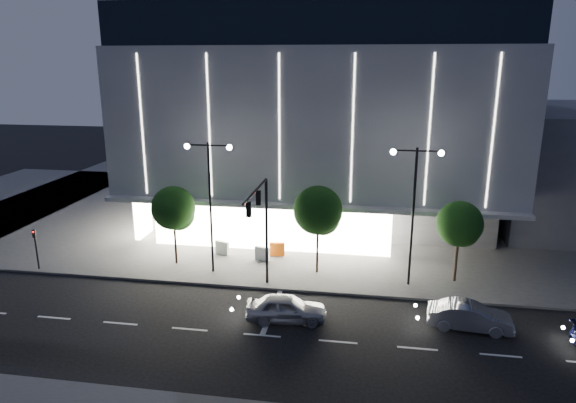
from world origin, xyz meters
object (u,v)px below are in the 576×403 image
(street_lamp_east, at_px, (414,197))
(car_second, at_px, (470,316))
(traffic_mast, at_px, (261,217))
(car_lead, at_px, (286,308))
(ped_signal_far, at_px, (36,245))
(street_lamp_west, at_px, (210,189))
(barrier_d, at_px, (262,254))
(tree_mid, at_px, (318,213))
(tree_left, at_px, (174,210))
(barrier_c, at_px, (277,249))
(tree_right, at_px, (460,226))
(barrier_b, at_px, (222,248))

(street_lamp_east, height_order, car_second, street_lamp_east)
(traffic_mast, bearing_deg, car_lead, -56.77)
(ped_signal_far, bearing_deg, street_lamp_west, 7.13)
(barrier_d, bearing_deg, tree_mid, -3.34)
(street_lamp_east, distance_m, ped_signal_far, 25.37)
(tree_left, distance_m, barrier_c, 7.97)
(tree_left, bearing_deg, car_lead, -36.89)
(tree_right, height_order, barrier_d, tree_right)
(street_lamp_east, relative_size, car_lead, 2.02)
(barrier_c, height_order, barrier_d, same)
(tree_mid, distance_m, tree_right, 9.01)
(ped_signal_far, bearing_deg, street_lamp_east, 3.44)
(tree_right, bearing_deg, car_second, -91.22)
(tree_right, bearing_deg, traffic_mast, -162.98)
(car_second, xyz_separation_m, barrier_b, (-16.18, 8.19, -0.08))
(tree_mid, relative_size, tree_right, 1.12)
(ped_signal_far, bearing_deg, barrier_b, 21.82)
(street_lamp_west, relative_size, tree_left, 1.57)
(street_lamp_west, height_order, street_lamp_east, same)
(barrier_b, distance_m, barrier_d, 3.27)
(ped_signal_far, relative_size, tree_right, 0.54)
(tree_mid, distance_m, barrier_b, 8.47)
(tree_mid, relative_size, barrier_c, 5.59)
(street_lamp_west, distance_m, barrier_d, 6.54)
(car_second, bearing_deg, tree_mid, 61.13)
(tree_left, xyz_separation_m, barrier_c, (6.76, 2.54, -3.38))
(car_lead, height_order, barrier_d, car_lead)
(street_lamp_east, relative_size, tree_mid, 1.46)
(car_lead, bearing_deg, barrier_d, 14.42)
(tree_mid, distance_m, car_lead, 7.69)
(traffic_mast, height_order, barrier_b, traffic_mast)
(barrier_d, bearing_deg, car_second, -13.81)
(tree_left, distance_m, tree_mid, 10.00)
(car_lead, xyz_separation_m, barrier_c, (-2.21, 9.27, -0.11))
(tree_mid, height_order, car_second, tree_mid)
(tree_mid, height_order, car_lead, tree_mid)
(tree_right, bearing_deg, tree_left, 180.00)
(street_lamp_east, height_order, ped_signal_far, street_lamp_east)
(traffic_mast, distance_m, barrier_d, 6.84)
(street_lamp_west, relative_size, tree_right, 1.63)
(barrier_d, bearing_deg, street_lamp_west, -123.44)
(street_lamp_west, height_order, barrier_b, street_lamp_west)
(tree_right, relative_size, barrier_c, 5.01)
(tree_mid, bearing_deg, traffic_mast, -129.42)
(street_lamp_west, height_order, barrier_d, street_lamp_west)
(ped_signal_far, distance_m, barrier_b, 12.68)
(tree_left, bearing_deg, barrier_c, 20.56)
(traffic_mast, relative_size, ped_signal_far, 2.36)
(barrier_c, bearing_deg, street_lamp_west, -144.45)
(ped_signal_far, relative_size, tree_left, 0.52)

